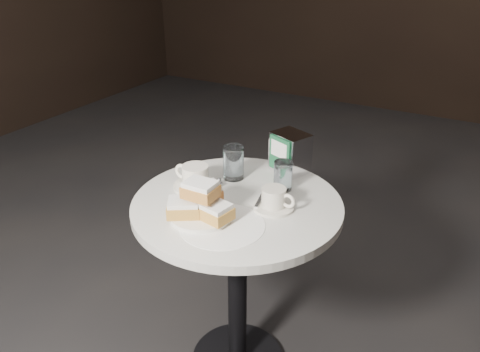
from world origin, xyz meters
name	(u,v)px	position (x,y,z in m)	size (l,w,h in m)	color
cafe_table	(237,250)	(0.00, 0.00, 0.55)	(0.70, 0.70, 0.74)	black
sugar_spill	(222,225)	(0.03, -0.15, 0.75)	(0.26, 0.26, 0.00)	white
beignet_plate	(201,204)	(-0.05, -0.14, 0.79)	(0.24, 0.24, 0.13)	silver
coffee_cup_left	(195,178)	(-0.18, 0.02, 0.78)	(0.17, 0.16, 0.08)	silver
coffee_cup_right	(274,200)	(0.12, 0.02, 0.78)	(0.15, 0.14, 0.07)	silver
water_glass_left	(233,163)	(-0.10, 0.14, 0.80)	(0.09, 0.09, 0.12)	silver
water_glass_right	(283,176)	(0.10, 0.15, 0.80)	(0.06, 0.06, 0.10)	white
napkin_dispenser	(290,152)	(0.06, 0.30, 0.82)	(0.16, 0.14, 0.15)	silver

